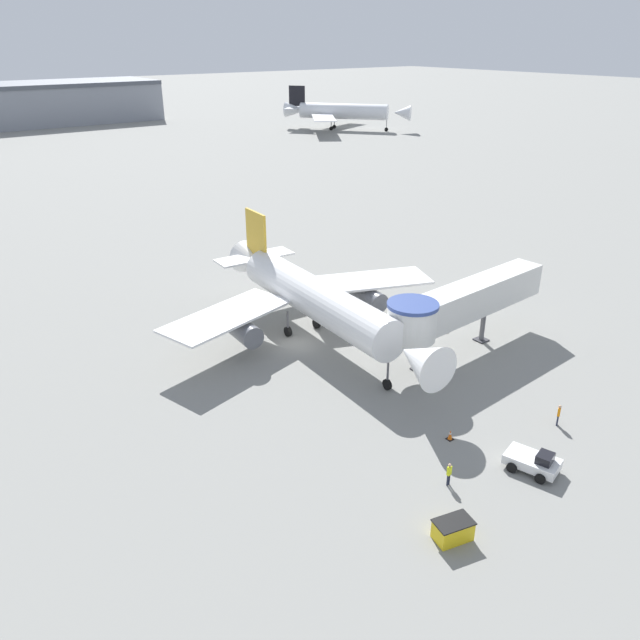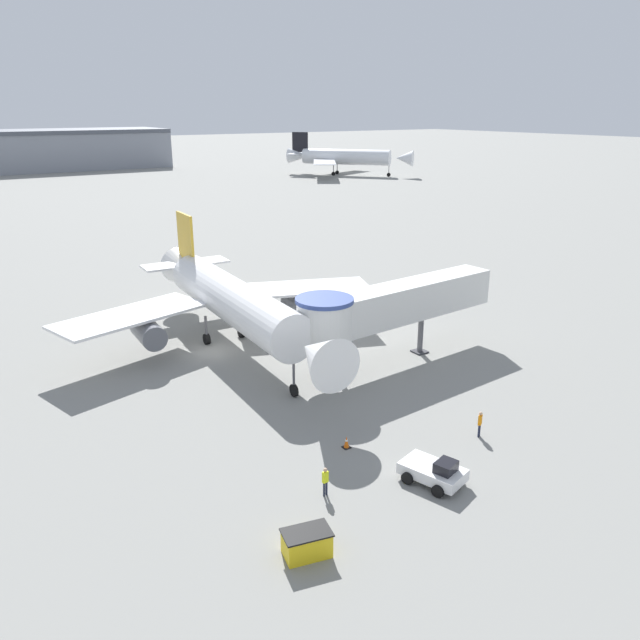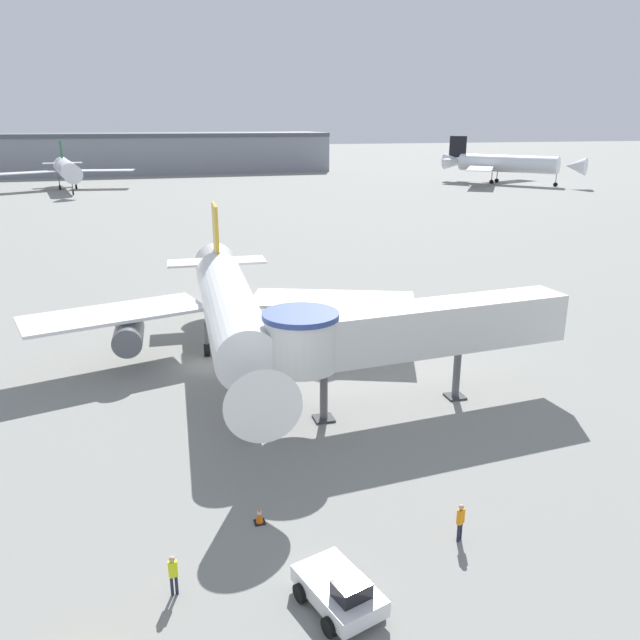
# 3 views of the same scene
# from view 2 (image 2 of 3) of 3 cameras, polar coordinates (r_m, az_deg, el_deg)

# --- Properties ---
(ground_plane) EXTENTS (800.00, 800.00, 0.00)m
(ground_plane) POSITION_cam_2_polar(r_m,az_deg,el_deg) (51.83, -9.78, -2.82)
(ground_plane) COLOR gray
(main_airplane) EXTENTS (27.97, 29.61, 9.67)m
(main_airplane) POSITION_cam_2_polar(r_m,az_deg,el_deg) (50.99, -8.15, 1.78)
(main_airplane) COLOR white
(main_airplane) RESTS_ON ground_plane
(jet_bridge) EXTENTS (18.51, 4.55, 6.43)m
(jet_bridge) POSITION_cam_2_polar(r_m,az_deg,el_deg) (47.23, 6.03, 1.31)
(jet_bridge) COLOR silver
(jet_bridge) RESTS_ON ground_plane
(pushback_tug_white) EXTENTS (2.87, 3.73, 1.50)m
(pushback_tug_white) POSITION_cam_2_polar(r_m,az_deg,el_deg) (34.43, 10.38, -13.45)
(pushback_tug_white) COLOR silver
(pushback_tug_white) RESTS_ON ground_plane
(service_container_yellow) EXTENTS (2.40, 1.77, 1.22)m
(service_container_yellow) POSITION_cam_2_polar(r_m,az_deg,el_deg) (29.33, -1.22, -19.72)
(service_container_yellow) COLOR yellow
(service_container_yellow) RESTS_ON ground_plane
(traffic_cone_near_nose) EXTENTS (0.46, 0.46, 0.75)m
(traffic_cone_near_nose) POSITION_cam_2_polar(r_m,az_deg,el_deg) (37.16, 2.44, -11.10)
(traffic_cone_near_nose) COLOR black
(traffic_cone_near_nose) RESTS_ON ground_plane
(traffic_cone_starboard_wing) EXTENTS (0.50, 0.50, 0.83)m
(traffic_cone_starboard_wing) POSITION_cam_2_polar(r_m,az_deg,el_deg) (54.84, 3.41, -0.89)
(traffic_cone_starboard_wing) COLOR black
(traffic_cone_starboard_wing) RESTS_ON ground_plane
(ground_crew_marshaller) EXTENTS (0.33, 0.21, 1.60)m
(ground_crew_marshaller) POSITION_cam_2_polar(r_m,az_deg,el_deg) (32.79, 0.49, -14.39)
(ground_crew_marshaller) COLOR #1E2338
(ground_crew_marshaller) RESTS_ON ground_plane
(ground_crew_wing_walker) EXTENTS (0.37, 0.31, 1.66)m
(ground_crew_wing_walker) POSITION_cam_2_polar(r_m,az_deg,el_deg) (39.19, 14.41, -9.05)
(ground_crew_wing_walker) COLOR #1E2338
(ground_crew_wing_walker) RESTS_ON ground_plane
(background_jet_black_tail) EXTENTS (32.20, 32.89, 12.03)m
(background_jet_black_tail) POSITION_cam_2_polar(r_m,az_deg,el_deg) (187.87, 2.17, 14.68)
(background_jet_black_tail) COLOR silver
(background_jet_black_tail) RESTS_ON ground_plane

